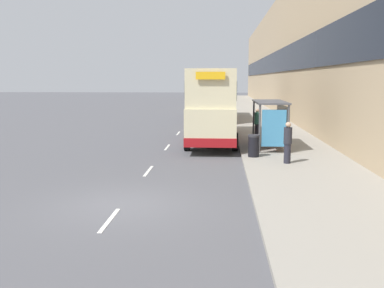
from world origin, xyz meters
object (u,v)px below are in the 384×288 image
(double_decker_bus_ahead, at_px, (215,96))
(car_2, at_px, (215,99))
(litter_bin, at_px, (254,146))
(bus_shelter, at_px, (274,116))
(pedestrian_at_shelter, at_px, (288,142))
(pedestrian_1, at_px, (257,123))
(car_0, at_px, (216,95))
(double_decker_bus_near, at_px, (213,104))
(car_1, at_px, (216,97))

(double_decker_bus_ahead, bearing_deg, car_2, 90.69)
(litter_bin, bearing_deg, bus_shelter, 65.27)
(pedestrian_at_shelter, height_order, pedestrian_1, pedestrian_1)
(car_0, bearing_deg, pedestrian_1, -86.66)
(bus_shelter, relative_size, double_decker_bus_near, 0.39)
(bus_shelter, xyz_separation_m, car_1, (-3.63, 47.88, -1.00))
(car_0, relative_size, pedestrian_at_shelter, 2.22)
(double_decker_bus_near, distance_m, car_1, 44.86)
(bus_shelter, relative_size, car_2, 0.92)
(pedestrian_at_shelter, height_order, litter_bin, pedestrian_at_shelter)
(double_decker_bus_near, height_order, car_0, double_decker_bus_near)
(double_decker_bus_ahead, relative_size, car_2, 2.42)
(bus_shelter, xyz_separation_m, pedestrian_1, (-0.52, 4.07, -0.80))
(double_decker_bus_ahead, relative_size, pedestrian_1, 6.08)
(bus_shelter, bearing_deg, car_0, 93.61)
(double_decker_bus_ahead, relative_size, car_0, 2.76)
(car_1, relative_size, litter_bin, 4.30)
(car_0, distance_m, car_1, 10.77)
(bus_shelter, distance_m, car_2, 41.10)
(car_2, relative_size, pedestrian_1, 2.51)
(double_decker_bus_near, relative_size, double_decker_bus_ahead, 0.97)
(double_decker_bus_ahead, height_order, car_1, double_decker_bus_ahead)
(double_decker_bus_near, bearing_deg, pedestrian_1, 20.36)
(double_decker_bus_near, xyz_separation_m, pedestrian_1, (2.78, 1.03, -1.21))
(double_decker_bus_near, xyz_separation_m, double_decker_bus_ahead, (-0.08, 13.90, 0.00))
(pedestrian_1, distance_m, litter_bin, 6.78)
(litter_bin, bearing_deg, double_decker_bus_near, 110.02)
(bus_shelter, bearing_deg, double_decker_bus_near, 137.32)
(bus_shelter, distance_m, pedestrian_1, 4.18)
(double_decker_bus_ahead, bearing_deg, litter_bin, -83.74)
(car_0, distance_m, pedestrian_1, 54.67)
(car_2, relative_size, pedestrian_at_shelter, 2.53)
(double_decker_bus_near, distance_m, pedestrian_1, 3.20)
(car_0, bearing_deg, car_1, -89.61)
(car_1, distance_m, car_2, 6.95)
(double_decker_bus_near, height_order, double_decker_bus_ahead, same)
(bus_shelter, distance_m, double_decker_bus_ahead, 17.28)
(pedestrian_at_shelter, xyz_separation_m, litter_bin, (-1.35, 1.50, -0.40))
(bus_shelter, relative_size, pedestrian_at_shelter, 2.32)
(double_decker_bus_ahead, relative_size, car_1, 2.45)
(car_2, xyz_separation_m, pedestrian_1, (3.14, -36.85, 0.23))
(bus_shelter, bearing_deg, pedestrian_1, 97.23)
(bus_shelter, xyz_separation_m, double_decker_bus_ahead, (-3.37, 16.94, 0.41))
(car_0, relative_size, litter_bin, 3.83)
(double_decker_bus_near, bearing_deg, car_1, 90.43)
(car_1, bearing_deg, pedestrian_at_shelter, -85.87)
(car_2, bearing_deg, bus_shelter, -84.89)
(car_0, relative_size, pedestrian_1, 2.20)
(car_1, bearing_deg, pedestrian_1, -85.93)
(double_decker_bus_ahead, distance_m, car_1, 30.97)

